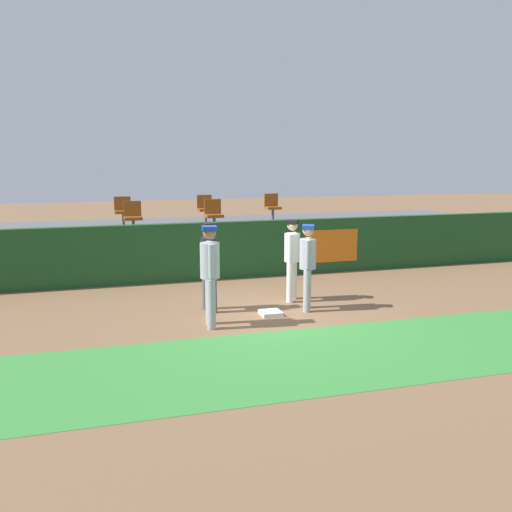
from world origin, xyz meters
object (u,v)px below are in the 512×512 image
(player_runner_visitor, at_px, (210,269))
(seat_front_left, at_px, (133,215))
(seat_back_center, at_px, (205,207))
(seat_front_center, at_px, (213,213))
(seat_back_left, at_px, (123,209))
(seat_back_right, at_px, (272,205))
(player_umpire, at_px, (209,260))
(player_fielder_home, at_px, (292,254))
(first_base, at_px, (271,313))
(player_coach_visitor, at_px, (308,261))

(player_runner_visitor, bearing_deg, seat_front_left, -163.68)
(seat_back_center, height_order, seat_front_center, same)
(seat_back_left, xyz_separation_m, seat_back_right, (4.60, -0.00, -0.00))
(seat_front_center, xyz_separation_m, seat_front_left, (-2.17, -0.00, -0.00))
(player_runner_visitor, distance_m, seat_front_left, 5.47)
(player_umpire, relative_size, seat_back_center, 2.11)
(seat_back_left, distance_m, seat_front_center, 2.93)
(player_fielder_home, relative_size, seat_back_center, 2.06)
(player_umpire, distance_m, seat_back_center, 6.26)
(player_fielder_home, relative_size, seat_back_left, 2.06)
(first_base, distance_m, player_umpire, 1.59)
(player_runner_visitor, bearing_deg, first_base, 113.59)
(player_runner_visitor, relative_size, seat_front_center, 2.19)
(player_fielder_home, distance_m, seat_back_left, 6.64)
(player_umpire, distance_m, seat_front_left, 4.50)
(player_coach_visitor, bearing_deg, seat_back_center, -150.05)
(player_umpire, bearing_deg, seat_front_left, -179.57)
(player_umpire, bearing_deg, seat_front_center, 152.33)
(player_umpire, relative_size, seat_front_center, 2.11)
(player_fielder_home, xyz_separation_m, seat_back_left, (-3.13, 5.83, 0.52))
(player_runner_visitor, xyz_separation_m, seat_back_center, (1.38, 7.17, 0.46))
(first_base, bearing_deg, seat_back_left, 109.04)
(player_fielder_home, height_order, seat_back_center, seat_back_center)
(player_runner_visitor, bearing_deg, player_umpire, 175.48)
(player_runner_visitor, relative_size, player_umpire, 1.04)
(seat_back_center, bearing_deg, first_base, -90.92)
(seat_front_center, bearing_deg, player_umpire, -103.56)
(player_umpire, relative_size, seat_back_right, 2.11)
(seat_back_center, xyz_separation_m, seat_front_left, (-2.30, -1.80, 0.00))
(seat_front_center, height_order, seat_front_left, same)
(seat_back_left, bearing_deg, seat_back_center, -0.01)
(seat_back_center, bearing_deg, player_runner_visitor, -100.92)
(player_fielder_home, relative_size, seat_front_center, 2.06)
(player_runner_visitor, relative_size, seat_back_center, 2.19)
(first_base, bearing_deg, player_coach_visitor, 10.99)
(seat_front_center, bearing_deg, seat_back_right, 38.19)
(seat_back_center, bearing_deg, seat_front_center, -94.28)
(first_base, distance_m, player_coach_visitor, 1.27)
(player_fielder_home, bearing_deg, player_umpire, -46.36)
(player_umpire, bearing_deg, seat_back_center, 155.00)
(first_base, relative_size, seat_front_left, 0.48)
(player_fielder_home, bearing_deg, seat_back_left, -117.34)
(seat_back_right, height_order, seat_front_center, same)
(first_base, xyz_separation_m, seat_back_center, (0.11, 6.78, 1.48))
(first_base, xyz_separation_m, player_runner_visitor, (-1.27, -0.39, 1.03))
(seat_front_center, bearing_deg, seat_back_left, 142.13)
(player_runner_visitor, xyz_separation_m, seat_front_center, (1.25, 5.37, 0.46))
(first_base, height_order, player_coach_visitor, player_coach_visitor)
(seat_back_left, height_order, seat_back_right, same)
(first_base, height_order, seat_front_left, seat_front_left)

